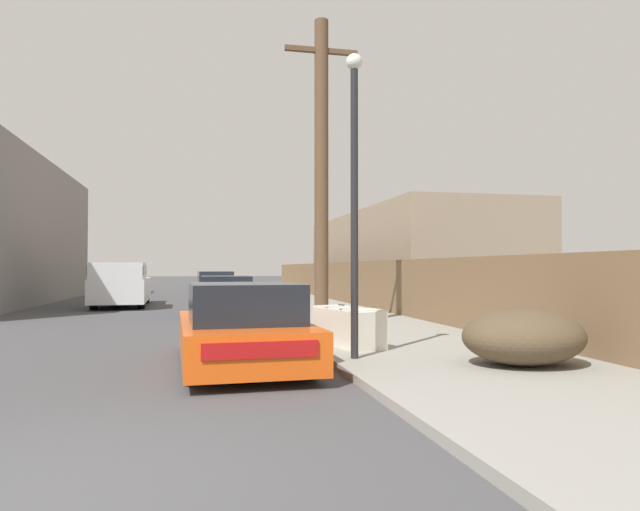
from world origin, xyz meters
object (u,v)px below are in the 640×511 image
car_parked_far (215,287)px  street_lamp (354,181)px  parked_sports_car_red (242,329)px  discarded_fridge (348,327)px  pickup_truck (121,285)px  car_parked_mid (226,296)px  brush_pile (523,337)px  utility_pole (321,169)px

car_parked_far → street_lamp: street_lamp is taller
parked_sports_car_red → car_parked_far: bearing=87.3°
discarded_fridge → street_lamp: street_lamp is taller
pickup_truck → car_parked_mid: bearing=128.0°
street_lamp → brush_pile: 3.47m
pickup_truck → utility_pole: 12.37m
car_parked_mid → brush_pile: (3.72, -11.70, -0.07)m
parked_sports_car_red → car_parked_mid: parked_sports_car_red is taller
discarded_fridge → brush_pile: (1.97, -2.56, 0.06)m
parked_sports_car_red → utility_pole: utility_pole is taller
discarded_fridge → brush_pile: brush_pile is taller
parked_sports_car_red → street_lamp: size_ratio=0.90×
utility_pole → brush_pile: (1.73, -5.89, -3.41)m
brush_pile → discarded_fridge: bearing=127.6°
discarded_fridge → car_parked_mid: (-1.75, 9.14, 0.14)m
discarded_fridge → brush_pile: size_ratio=0.99×
parked_sports_car_red → street_lamp: (1.74, -0.36, 2.33)m
street_lamp → brush_pile: street_lamp is taller
discarded_fridge → brush_pile: 3.24m
car_parked_far → street_lamp: 19.05m
parked_sports_car_red → car_parked_mid: (0.27, 10.21, 0.02)m
pickup_truck → street_lamp: size_ratio=1.20×
pickup_truck → street_lamp: street_lamp is taller
car_parked_far → street_lamp: (1.55, -18.85, 2.26)m
utility_pole → street_lamp: bearing=-96.2°
parked_sports_car_red → street_lamp: bearing=-13.9°
discarded_fridge → brush_pile: bearing=-67.7°
street_lamp → parked_sports_car_red: bearing=168.3°
car_parked_mid → car_parked_far: car_parked_far is taller
parked_sports_car_red → street_lamp: street_lamp is taller
parked_sports_car_red → discarded_fridge: bearing=26.0°
brush_pile → car_parked_far: bearing=100.8°
pickup_truck → car_parked_far: bearing=-138.0°
car_parked_far → street_lamp: size_ratio=0.90×
brush_pile → pickup_truck: bearing=114.9°
parked_sports_car_red → pickup_truck: (-3.61, 14.85, 0.30)m
car_parked_far → pickup_truck: 5.26m
car_parked_far → brush_pile: bearing=-81.0°
car_parked_mid → street_lamp: bearing=-81.1°
car_parked_mid → parked_sports_car_red: bearing=-90.6°
utility_pole → discarded_fridge: bearing=-94.1°
discarded_fridge → car_parked_mid: size_ratio=0.44×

